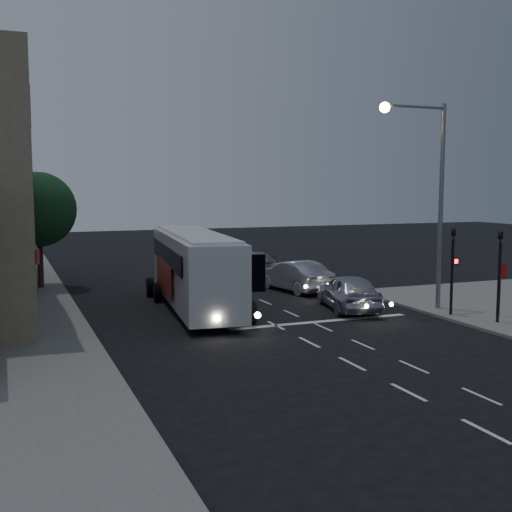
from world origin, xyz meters
name	(u,v)px	position (x,y,z in m)	size (l,w,h in m)	color
ground	(297,336)	(0.00, 0.00, 0.00)	(120.00, 120.00, 0.00)	black
road_markings	(291,317)	(1.29, 3.31, 0.00)	(8.00, 30.55, 0.01)	silver
tour_bus	(194,268)	(-2.01, 6.65, 1.89)	(3.63, 11.59, 3.49)	silver
car_suv	(349,292)	(4.34, 3.80, 0.82)	(1.94, 4.83, 1.65)	#A9A9BC
car_sedan_a	(294,276)	(4.30, 9.47, 0.81)	(1.72, 4.94, 1.63)	silver
car_sedan_b	(251,264)	(4.26, 15.66, 0.76)	(2.13, 5.25, 1.52)	#969696
car_sedan_c	(223,255)	(4.31, 21.23, 0.78)	(2.59, 5.62, 1.56)	silver
traffic_signal_main	(453,261)	(7.60, 0.78, 2.42)	(0.25, 0.35, 4.10)	black
traffic_signal_side	(500,265)	(8.30, -1.20, 2.42)	(0.18, 0.15, 4.10)	black
regulatory_sign	(501,281)	(9.30, -0.24, 1.60)	(0.45, 0.12, 2.20)	slate
streetlight	(429,182)	(7.34, 2.20, 5.73)	(3.32, 0.44, 9.00)	slate
street_tree	(38,206)	(-8.21, 15.02, 4.50)	(4.00, 4.00, 6.20)	black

